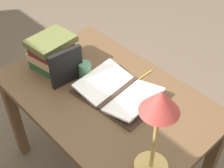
{
  "coord_description": "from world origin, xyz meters",
  "views": [
    {
      "loc": [
        -0.92,
        0.81,
        1.91
      ],
      "look_at": [
        -0.03,
        -0.02,
        0.82
      ],
      "focal_mm": 50.0,
      "sensor_mm": 36.0,
      "label": 1
    }
  ],
  "objects_px": {
    "book_stack_tall": "(52,51)",
    "reading_lamp": "(159,113)",
    "book_standing_upright": "(66,67)",
    "pencil": "(143,76)",
    "open_book": "(118,92)",
    "coffee_mug": "(85,70)"
  },
  "relations": [
    {
      "from": "book_stack_tall",
      "to": "coffee_mug",
      "type": "relative_size",
      "value": 2.65
    },
    {
      "from": "book_standing_upright",
      "to": "reading_lamp",
      "type": "distance_m",
      "value": 0.74
    },
    {
      "from": "reading_lamp",
      "to": "pencil",
      "type": "distance_m",
      "value": 0.69
    },
    {
      "from": "open_book",
      "to": "reading_lamp",
      "type": "distance_m",
      "value": 0.58
    },
    {
      "from": "open_book",
      "to": "pencil",
      "type": "height_order",
      "value": "open_book"
    },
    {
      "from": "open_book",
      "to": "reading_lamp",
      "type": "relative_size",
      "value": 1.02
    },
    {
      "from": "pencil",
      "to": "reading_lamp",
      "type": "bearing_deg",
      "value": 135.93
    },
    {
      "from": "book_stack_tall",
      "to": "reading_lamp",
      "type": "distance_m",
      "value": 0.92
    },
    {
      "from": "book_standing_upright",
      "to": "pencil",
      "type": "relative_size",
      "value": 1.38
    },
    {
      "from": "open_book",
      "to": "book_stack_tall",
      "type": "xyz_separation_m",
      "value": [
        0.46,
        0.1,
        0.08
      ]
    },
    {
      "from": "coffee_mug",
      "to": "pencil",
      "type": "relative_size",
      "value": 0.65
    },
    {
      "from": "book_standing_upright",
      "to": "coffee_mug",
      "type": "distance_m",
      "value": 0.12
    },
    {
      "from": "reading_lamp",
      "to": "coffee_mug",
      "type": "distance_m",
      "value": 0.74
    },
    {
      "from": "book_stack_tall",
      "to": "coffee_mug",
      "type": "bearing_deg",
      "value": -164.48
    },
    {
      "from": "book_stack_tall",
      "to": "coffee_mug",
      "type": "height_order",
      "value": "book_stack_tall"
    },
    {
      "from": "reading_lamp",
      "to": "coffee_mug",
      "type": "height_order",
      "value": "reading_lamp"
    },
    {
      "from": "open_book",
      "to": "book_standing_upright",
      "type": "xyz_separation_m",
      "value": [
        0.27,
        0.14,
        0.09
      ]
    },
    {
      "from": "book_standing_upright",
      "to": "reading_lamp",
      "type": "bearing_deg",
      "value": 178.6
    },
    {
      "from": "book_stack_tall",
      "to": "coffee_mug",
      "type": "distance_m",
      "value": 0.24
    },
    {
      "from": "book_standing_upright",
      "to": "open_book",
      "type": "bearing_deg",
      "value": -148.01
    },
    {
      "from": "book_standing_upright",
      "to": "book_stack_tall",
      "type": "bearing_deg",
      "value": -6.0
    },
    {
      "from": "book_stack_tall",
      "to": "pencil",
      "type": "xyz_separation_m",
      "value": [
        -0.45,
        -0.31,
        -0.09
      ]
    }
  ]
}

